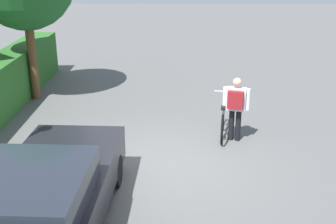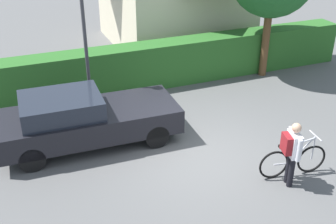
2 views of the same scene
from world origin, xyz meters
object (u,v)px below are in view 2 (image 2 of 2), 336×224
object	(u,v)px
person_rider	(292,149)
street_lamp	(84,23)
bicycle	(293,161)
parked_car_near	(84,118)

from	to	relation	value
person_rider	street_lamp	xyz separation A→B (m)	(-3.32, 5.06, 1.83)
bicycle	person_rider	distance (m)	0.68
street_lamp	person_rider	bearing A→B (deg)	-56.67
parked_car_near	person_rider	bearing A→B (deg)	-42.02
parked_car_near	bicycle	world-z (taller)	parked_car_near
parked_car_near	street_lamp	bearing A→B (deg)	72.10
parked_car_near	bicycle	size ratio (longest dim) A/B	2.76
street_lamp	bicycle	bearing A→B (deg)	-52.88
person_rider	street_lamp	size ratio (longest dim) A/B	0.37
bicycle	street_lamp	xyz separation A→B (m)	(-3.64, 4.80, 2.37)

